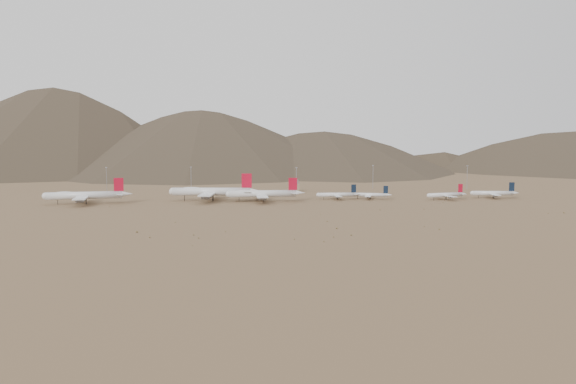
{
  "coord_description": "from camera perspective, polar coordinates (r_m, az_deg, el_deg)",
  "views": [
    {
      "loc": [
        -32.73,
        -452.3,
        52.32
      ],
      "look_at": [
        13.93,
        30.0,
        7.74
      ],
      "focal_mm": 35.0,
      "sensor_mm": 36.0,
      "label": 1
    }
  ],
  "objects": [
    {
      "name": "widebody_centre",
      "position": [
        490.72,
        -7.76,
        0.05
      ],
      "size": [
        80.21,
        62.16,
        23.87
      ],
      "rotation": [
        0.0,
        0.0,
        -0.11
      ],
      "color": "silver",
      "rests_on": "ground"
    },
    {
      "name": "mountain_ridge",
      "position": [
        1356.22,
        -4.18,
        9.37
      ],
      "size": [
        4400.0,
        1000.0,
        300.0
      ],
      "color": "#4E3E2F",
      "rests_on": "ground"
    },
    {
      "name": "ground",
      "position": [
        456.49,
        -1.38,
        -1.33
      ],
      "size": [
        3000.0,
        3000.0,
        0.0
      ],
      "primitive_type": "plane",
      "color": "olive",
      "rests_on": "ground"
    },
    {
      "name": "mast_far_west",
      "position": [
        592.97,
        -17.95,
        1.31
      ],
      "size": [
        2.0,
        0.6,
        25.7
      ],
      "color": "gray",
      "rests_on": "ground"
    },
    {
      "name": "narrowbody_b",
      "position": [
        506.15,
        8.39,
        -0.28
      ],
      "size": [
        35.75,
        26.63,
        12.25
      ],
      "rotation": [
        0.0,
        0.0,
        -0.32
      ],
      "color": "silver",
      "rests_on": "ground"
    },
    {
      "name": "widebody_west",
      "position": [
        491.66,
        -19.95,
        -0.31
      ],
      "size": [
        71.21,
        55.32,
        21.22
      ],
      "rotation": [
        0.0,
        0.0,
        0.13
      ],
      "color": "silver",
      "rests_on": "ground"
    },
    {
      "name": "control_tower",
      "position": [
        577.64,
        0.73,
        0.59
      ],
      "size": [
        8.0,
        8.0,
        12.0
      ],
      "color": "gray",
      "rests_on": "ground"
    },
    {
      "name": "narrowbody_c",
      "position": [
        515.66,
        15.79,
        -0.27
      ],
      "size": [
        40.5,
        29.9,
        13.65
      ],
      "rotation": [
        0.0,
        0.0,
        0.26
      ],
      "color": "silver",
      "rests_on": "ground"
    },
    {
      "name": "desert_scrub",
      "position": [
        357.23,
        6.06,
        -3.14
      ],
      "size": [
        385.94,
        177.33,
        0.87
      ],
      "color": "brown",
      "rests_on": "ground"
    },
    {
      "name": "widebody_east",
      "position": [
        480.25,
        -2.58,
        -0.16
      ],
      "size": [
        68.58,
        52.44,
        20.37
      ],
      "rotation": [
        0.0,
        0.0,
        0.01
      ],
      "color": "silver",
      "rests_on": "ground"
    },
    {
      "name": "mast_east",
      "position": [
        617.06,
        8.63,
        1.66
      ],
      "size": [
        2.0,
        0.6,
        25.7
      ],
      "color": "gray",
      "rests_on": "ground"
    },
    {
      "name": "mast_centre",
      "position": [
        562.26,
        0.86,
        1.37
      ],
      "size": [
        2.0,
        0.6,
        25.7
      ],
      "color": "gray",
      "rests_on": "ground"
    },
    {
      "name": "mast_west",
      "position": [
        582.74,
        -9.82,
        1.43
      ],
      "size": [
        2.0,
        0.6,
        25.7
      ],
      "color": "gray",
      "rests_on": "ground"
    },
    {
      "name": "narrowbody_d",
      "position": [
        541.5,
        20.19,
        -0.11
      ],
      "size": [
        44.19,
        32.0,
        14.61
      ],
      "rotation": [
        0.0,
        0.0,
        -0.11
      ],
      "color": "silver",
      "rests_on": "ground"
    },
    {
      "name": "mast_far_east",
      "position": [
        633.52,
        17.74,
        1.56
      ],
      "size": [
        2.0,
        0.6,
        25.7
      ],
      "color": "gray",
      "rests_on": "ground"
    },
    {
      "name": "narrowbody_a",
      "position": [
        500.71,
        5.09,
        -0.27
      ],
      "size": [
        40.12,
        28.68,
        13.23
      ],
      "rotation": [
        0.0,
        0.0,
        0.02
      ],
      "color": "silver",
      "rests_on": "ground"
    }
  ]
}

